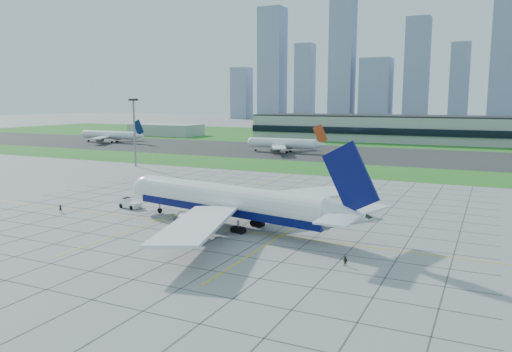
{
  "coord_description": "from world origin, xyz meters",
  "views": [
    {
      "loc": [
        52.69,
        -85.25,
        25.06
      ],
      "look_at": [
        1.65,
        21.6,
        7.0
      ],
      "focal_mm": 35.0,
      "sensor_mm": 36.0,
      "label": 1
    }
  ],
  "objects_px": {
    "light_mast": "(134,124)",
    "crew_near": "(61,208)",
    "crew_far": "(345,261)",
    "distant_jet_1": "(284,143)",
    "pushback_tug": "(130,204)",
    "airliner": "(230,202)",
    "distant_jet_0": "(111,135)"
  },
  "relations": [
    {
      "from": "crew_far",
      "to": "light_mast",
      "type": "bearing_deg",
      "value": 158.96
    },
    {
      "from": "distant_jet_0",
      "to": "distant_jet_1",
      "type": "xyz_separation_m",
      "value": [
        115.62,
        -9.2,
        -0.0
      ]
    },
    {
      "from": "pushback_tug",
      "to": "distant_jet_1",
      "type": "xyz_separation_m",
      "value": [
        -14.62,
        131.19,
        3.49
      ]
    },
    {
      "from": "crew_near",
      "to": "crew_far",
      "type": "xyz_separation_m",
      "value": [
        68.1,
        -8.58,
        -0.1
      ]
    },
    {
      "from": "distant_jet_0",
      "to": "crew_far",
      "type": "bearing_deg",
      "value": -40.39
    },
    {
      "from": "airliner",
      "to": "light_mast",
      "type": "bearing_deg",
      "value": 150.25
    },
    {
      "from": "light_mast",
      "to": "distant_jet_0",
      "type": "bearing_deg",
      "value": 136.05
    },
    {
      "from": "light_mast",
      "to": "distant_jet_1",
      "type": "bearing_deg",
      "value": 65.98
    },
    {
      "from": "light_mast",
      "to": "crew_near",
      "type": "xyz_separation_m",
      "value": [
        35.42,
        -69.98,
        -15.3
      ]
    },
    {
      "from": "pushback_tug",
      "to": "crew_near",
      "type": "distance_m",
      "value": 15.15
    },
    {
      "from": "crew_near",
      "to": "crew_far",
      "type": "height_order",
      "value": "crew_near"
    },
    {
      "from": "light_mast",
      "to": "distant_jet_1",
      "type": "xyz_separation_m",
      "value": [
        31.89,
        71.54,
        -11.7
      ]
    },
    {
      "from": "airliner",
      "to": "pushback_tug",
      "type": "xyz_separation_m",
      "value": [
        -29.57,
        5.0,
        -4.06
      ]
    },
    {
      "from": "light_mast",
      "to": "crew_near",
      "type": "relative_size",
      "value": 14.53
    },
    {
      "from": "airliner",
      "to": "pushback_tug",
      "type": "height_order",
      "value": "airliner"
    },
    {
      "from": "pushback_tug",
      "to": "crew_far",
      "type": "bearing_deg",
      "value": -7.74
    },
    {
      "from": "airliner",
      "to": "crew_near",
      "type": "height_order",
      "value": "airliner"
    },
    {
      "from": "pushback_tug",
      "to": "distant_jet_1",
      "type": "relative_size",
      "value": 0.19
    },
    {
      "from": "airliner",
      "to": "crew_far",
      "type": "bearing_deg",
      "value": -16.27
    },
    {
      "from": "airliner",
      "to": "crew_far",
      "type": "relative_size",
      "value": 37.38
    },
    {
      "from": "distant_jet_1",
      "to": "airliner",
      "type": "bearing_deg",
      "value": -72.02
    },
    {
      "from": "crew_far",
      "to": "distant_jet_1",
      "type": "bearing_deg",
      "value": 131.67
    },
    {
      "from": "crew_near",
      "to": "distant_jet_1",
      "type": "distance_m",
      "value": 141.6
    },
    {
      "from": "light_mast",
      "to": "distant_jet_1",
      "type": "distance_m",
      "value": 79.19
    },
    {
      "from": "pushback_tug",
      "to": "crew_far",
      "type": "distance_m",
      "value": 60.07
    },
    {
      "from": "distant_jet_1",
      "to": "crew_near",
      "type": "bearing_deg",
      "value": -88.57
    },
    {
      "from": "crew_near",
      "to": "pushback_tug",
      "type": "bearing_deg",
      "value": -13.0
    },
    {
      "from": "light_mast",
      "to": "crew_far",
      "type": "distance_m",
      "value": 130.87
    },
    {
      "from": "crew_near",
      "to": "distant_jet_1",
      "type": "height_order",
      "value": "distant_jet_1"
    },
    {
      "from": "light_mast",
      "to": "distant_jet_0",
      "type": "height_order",
      "value": "light_mast"
    },
    {
      "from": "crew_far",
      "to": "pushback_tug",
      "type": "bearing_deg",
      "value": 177.81
    },
    {
      "from": "airliner",
      "to": "distant_jet_0",
      "type": "distance_m",
      "value": 216.05
    }
  ]
}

